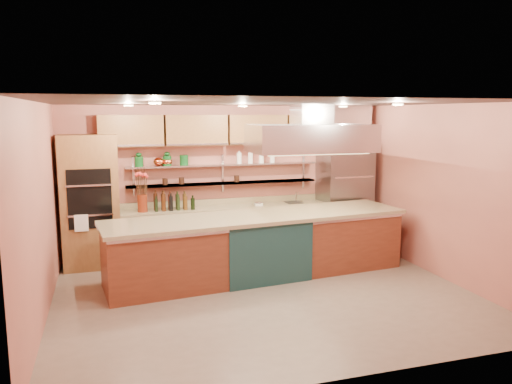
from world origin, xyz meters
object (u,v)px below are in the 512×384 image
object	(u,v)px
refrigerator	(344,195)
flower_vase	(142,203)
green_canister	(184,160)
kitchen_scale	(258,203)
copper_kettle	(159,162)
island	(259,245)

from	to	relation	value
refrigerator	flower_vase	xyz separation A→B (m)	(-3.93, 0.01, 0.03)
flower_vase	green_canister	bearing A→B (deg)	15.63
flower_vase	green_canister	xyz separation A→B (m)	(0.79, 0.22, 0.73)
kitchen_scale	copper_kettle	size ratio (longest dim) A/B	0.76
refrigerator	green_canister	distance (m)	3.24
refrigerator	copper_kettle	xyz separation A→B (m)	(-3.60, 0.23, 0.74)
copper_kettle	kitchen_scale	bearing A→B (deg)	-6.90
refrigerator	green_canister	xyz separation A→B (m)	(-3.14, 0.23, 0.76)
island	flower_vase	bearing A→B (deg)	137.83
refrigerator	copper_kettle	distance (m)	3.69
flower_vase	kitchen_scale	distance (m)	2.15
island	copper_kettle	bearing A→B (deg)	127.53
kitchen_scale	refrigerator	bearing A→B (deg)	16.87
island	flower_vase	xyz separation A→B (m)	(-1.75, 1.29, 0.57)
island	flower_vase	size ratio (longest dim) A/B	16.02
flower_vase	green_canister	distance (m)	1.09
copper_kettle	green_canister	size ratio (longest dim) A/B	1.02
refrigerator	copper_kettle	size ratio (longest dim) A/B	11.08
island	copper_kettle	xyz separation A→B (m)	(-1.42, 1.51, 1.28)
island	kitchen_scale	distance (m)	1.42
copper_kettle	green_canister	world-z (taller)	green_canister
flower_vase	copper_kettle	distance (m)	0.81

